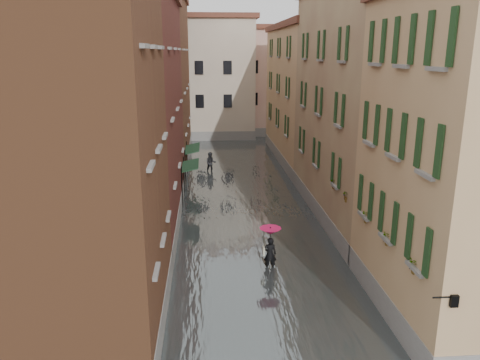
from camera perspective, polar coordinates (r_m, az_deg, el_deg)
name	(u,v)px	position (r m, az deg, el deg)	size (l,w,h in m)	color
ground	(268,295)	(19.79, 3.38, -13.78)	(120.00, 120.00, 0.00)	slate
floodwater	(243,197)	(31.68, 0.33, -2.12)	(10.00, 60.00, 0.20)	#505859
building_left_near	(63,153)	(16.11, -20.76, 3.15)	(6.00, 8.00, 13.00)	brown
building_left_mid	(122,115)	(26.74, -14.22, 7.65)	(6.00, 14.00, 12.50)	maroon
building_left_far	(151,83)	(41.46, -10.79, 11.49)	(6.00, 16.00, 14.00)	brown
building_right_near	(477,168)	(18.22, 26.97, 1.37)	(6.00, 8.00, 11.50)	tan
building_right_mid	(371,109)	(27.93, 15.65, 8.38)	(6.00, 14.00, 13.00)	tan
building_right_far	(312,97)	(42.36, 8.76, 9.96)	(6.00, 16.00, 11.50)	tan
building_end_cream	(200,80)	(55.21, -4.93, 12.09)	(12.00, 9.00, 13.00)	beige
building_end_pink	(275,83)	(57.84, 4.24, 11.76)	(10.00, 9.00, 12.00)	#C9A68D
awning_near	(190,166)	(30.40, -6.15, 1.66)	(1.09, 2.90, 2.80)	#16331E
awning_far	(192,149)	(35.70, -5.88, 3.74)	(1.09, 3.34, 2.80)	#16331E
wall_lantern	(453,300)	(14.59, 24.50, -13.16)	(0.71, 0.22, 0.35)	black
window_planters	(368,208)	(19.75, 15.31, -3.26)	(0.59, 10.29, 0.84)	brown
pedestrian_main	(270,244)	(21.22, 3.68, -7.83)	(0.99, 0.99, 2.06)	black
pedestrian_far	(211,163)	(38.06, -3.59, 2.08)	(0.86, 0.67, 1.77)	black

